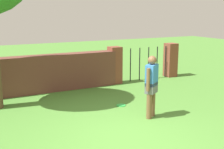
{
  "coord_description": "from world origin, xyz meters",
  "views": [
    {
      "loc": [
        -3.09,
        -5.19,
        2.72
      ],
      "look_at": [
        0.59,
        1.93,
        1.0
      ],
      "focal_mm": 47.7,
      "sensor_mm": 36.0,
      "label": 1
    }
  ],
  "objects": [
    {
      "name": "frisbee_green",
      "position": [
        0.97,
        2.09,
        0.01
      ],
      "size": [
        0.27,
        0.27,
        0.02
      ],
      "primitive_type": "cylinder",
      "color": "green",
      "rests_on": "ground"
    },
    {
      "name": "fence_gate",
      "position": [
        3.44,
        4.64,
        0.7
      ],
      "size": [
        3.09,
        0.44,
        1.4
      ],
      "color": "brown",
      "rests_on": "ground"
    },
    {
      "name": "brick_wall",
      "position": [
        -1.5,
        4.64,
        0.63
      ],
      "size": [
        7.02,
        0.5,
        1.26
      ],
      "primitive_type": "cube",
      "color": "brown",
      "rests_on": "ground"
    },
    {
      "name": "ground_plane",
      "position": [
        0.0,
        0.0,
        0.0
      ],
      "size": [
        40.0,
        40.0,
        0.0
      ],
      "primitive_type": "plane",
      "color": "#4C8433"
    },
    {
      "name": "person",
      "position": [
        1.19,
        0.89,
        0.9
      ],
      "size": [
        0.47,
        0.38,
        1.62
      ],
      "rotation": [
        0.0,
        0.0,
        -2.56
      ],
      "color": "brown",
      "rests_on": "ground"
    }
  ]
}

